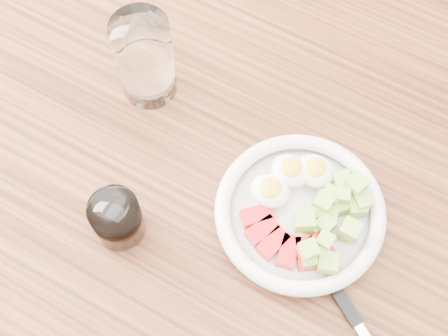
{
  "coord_description": "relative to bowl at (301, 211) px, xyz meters",
  "views": [
    {
      "loc": [
        0.14,
        -0.26,
        1.5
      ],
      "look_at": [
        -0.01,
        0.01,
        0.8
      ],
      "focal_mm": 50.0,
      "sensor_mm": 36.0,
      "label": 1
    }
  ],
  "objects": [
    {
      "name": "ground",
      "position": [
        -0.1,
        -0.01,
        -0.79
      ],
      "size": [
        4.0,
        4.0,
        0.0
      ],
      "primitive_type": "plane",
      "color": "brown",
      "rests_on": "ground"
    },
    {
      "name": "dining_table",
      "position": [
        -0.1,
        -0.01,
        -0.12
      ],
      "size": [
        1.5,
        0.9,
        0.77
      ],
      "color": "brown",
      "rests_on": "ground"
    },
    {
      "name": "water_glass",
      "position": [
        -0.26,
        0.07,
        0.05
      ],
      "size": [
        0.07,
        0.07,
        0.13
      ],
      "primitive_type": "cylinder",
      "color": "white",
      "rests_on": "dining_table"
    },
    {
      "name": "bowl",
      "position": [
        0.0,
        0.0,
        0.0
      ],
      "size": [
        0.21,
        0.21,
        0.05
      ],
      "color": "white",
      "rests_on": "dining_table"
    },
    {
      "name": "fork",
      "position": [
        0.1,
        -0.08,
        -0.01
      ],
      "size": [
        0.2,
        0.13,
        0.01
      ],
      "color": "black",
      "rests_on": "dining_table"
    },
    {
      "name": "coffee_glass",
      "position": [
        -0.18,
        -0.12,
        0.01
      ],
      "size": [
        0.06,
        0.06,
        0.07
      ],
      "color": "white",
      "rests_on": "dining_table"
    }
  ]
}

